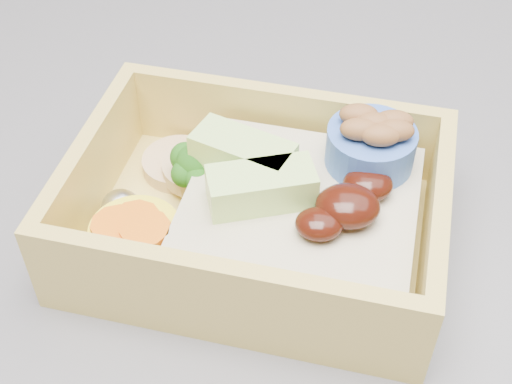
{
  "coord_description": "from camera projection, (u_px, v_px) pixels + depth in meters",
  "views": [
    {
      "loc": [
        0.18,
        -0.29,
        1.22
      ],
      "look_at": [
        0.17,
        -0.03,
        0.96
      ],
      "focal_mm": 50.0,
      "sensor_mm": 36.0,
      "label": 1
    }
  ],
  "objects": [
    {
      "name": "bento_box",
      "position": [
        268.0,
        208.0,
        0.38
      ],
      "size": [
        0.22,
        0.18,
        0.07
      ],
      "rotation": [
        0.0,
        0.0,
        -0.19
      ],
      "color": "#D7BB58",
      "rests_on": "island"
    }
  ]
}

